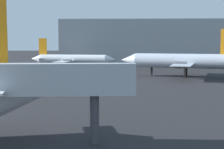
% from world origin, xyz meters
% --- Properties ---
extents(airplane_distant, '(27.65, 21.00, 10.62)m').
position_xyz_m(airplane_distant, '(8.51, 67.93, 3.64)').
color(airplane_distant, '#B2BCCC').
rests_on(airplane_distant, ground_plane).
extents(airplane_far_left, '(25.40, 18.86, 8.94)m').
position_xyz_m(airplane_far_left, '(-19.61, 88.92, 2.92)').
color(airplane_far_left, silver).
rests_on(airplane_far_left, ground_plane).
extents(terminal_building, '(79.89, 23.34, 15.31)m').
position_xyz_m(terminal_building, '(14.04, 113.14, 7.65)').
color(terminal_building, '#999EA3').
rests_on(terminal_building, ground_plane).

